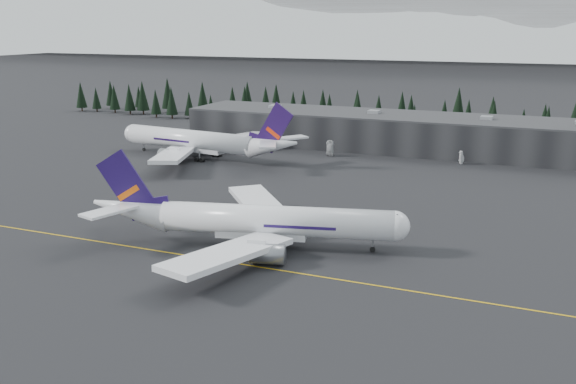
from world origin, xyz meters
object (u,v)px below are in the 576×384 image
at_px(jet_main, 248,220).
at_px(jet_parked, 205,142).
at_px(terminal, 400,132).
at_px(gse_vehicle_b, 461,162).
at_px(gse_vehicle_a, 330,154).

height_order(jet_main, jet_parked, jet_parked).
bearing_deg(jet_parked, terminal, -136.16).
bearing_deg(jet_main, terminal, 73.96).
bearing_deg(gse_vehicle_b, jet_parked, -100.05).
bearing_deg(gse_vehicle_b, terminal, -153.16).
bearing_deg(jet_main, jet_parked, 111.58).
height_order(jet_parked, gse_vehicle_b, jet_parked).
xyz_separation_m(terminal, gse_vehicle_a, (-19.03, -22.20, -5.52)).
bearing_deg(jet_parked, gse_vehicle_a, -144.30).
relative_size(terminal, jet_parked, 2.25).
relative_size(gse_vehicle_a, gse_vehicle_b, 1.26).
relative_size(terminal, gse_vehicle_a, 28.67).
relative_size(terminal, gse_vehicle_b, 35.99).
bearing_deg(gse_vehicle_a, terminal, 59.23).
xyz_separation_m(jet_main, jet_parked, (-53.00, 73.61, 0.38)).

